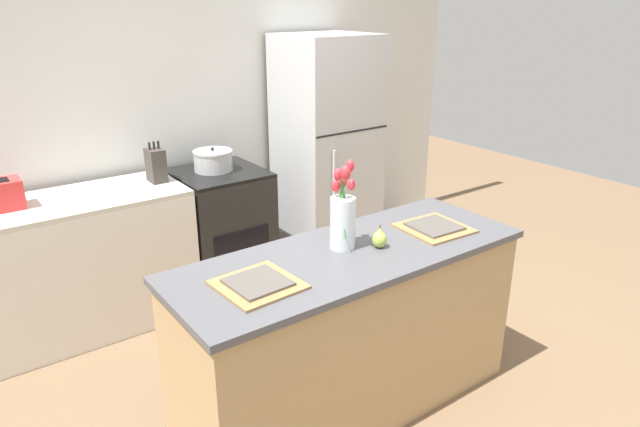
% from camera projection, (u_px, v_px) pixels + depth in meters
% --- Properties ---
extents(ground_plane, '(10.00, 10.00, 0.00)m').
position_uv_depth(ground_plane, '(347.00, 402.00, 3.05)').
color(ground_plane, brown).
extents(back_wall, '(5.20, 0.08, 2.70)m').
position_uv_depth(back_wall, '(176.00, 99.00, 4.08)').
color(back_wall, silver).
rests_on(back_wall, ground_plane).
extents(kitchen_island, '(1.80, 0.66, 0.89)m').
position_uv_depth(kitchen_island, '(349.00, 331.00, 2.89)').
color(kitchen_island, tan).
rests_on(kitchen_island, ground_plane).
extents(back_counter, '(1.68, 0.60, 0.89)m').
position_uv_depth(back_counter, '(53.00, 272.00, 3.52)').
color(back_counter, silver).
rests_on(back_counter, ground_plane).
extents(stove_range, '(0.60, 0.61, 0.89)m').
position_uv_depth(stove_range, '(222.00, 230.00, 4.16)').
color(stove_range, black).
rests_on(stove_range, ground_plane).
extents(refrigerator, '(0.68, 0.67, 1.78)m').
position_uv_depth(refrigerator, '(327.00, 151.00, 4.52)').
color(refrigerator, '#B7BABC').
rests_on(refrigerator, ground_plane).
extents(flower_vase, '(0.14, 0.15, 0.45)m').
position_uv_depth(flower_vase, '(342.00, 217.00, 2.72)').
color(flower_vase, silver).
rests_on(flower_vase, kitchen_island).
extents(pear_figurine, '(0.07, 0.07, 0.12)m').
position_uv_depth(pear_figurine, '(379.00, 239.00, 2.77)').
color(pear_figurine, '#9EBC47').
rests_on(pear_figurine, kitchen_island).
extents(plate_setting_left, '(0.34, 0.34, 0.02)m').
position_uv_depth(plate_setting_left, '(258.00, 284.00, 2.41)').
color(plate_setting_left, olive).
rests_on(plate_setting_left, kitchen_island).
extents(plate_setting_right, '(0.34, 0.34, 0.02)m').
position_uv_depth(plate_setting_right, '(434.00, 227.00, 3.00)').
color(plate_setting_right, olive).
rests_on(plate_setting_right, kitchen_island).
extents(cooking_pot, '(0.28, 0.28, 0.17)m').
position_uv_depth(cooking_pot, '(213.00, 160.00, 3.99)').
color(cooking_pot, '#B2B5B7').
rests_on(cooking_pot, stove_range).
extents(knife_block, '(0.10, 0.14, 0.27)m').
position_uv_depth(knife_block, '(156.00, 165.00, 3.74)').
color(knife_block, '#3D3833').
rests_on(knife_block, back_counter).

